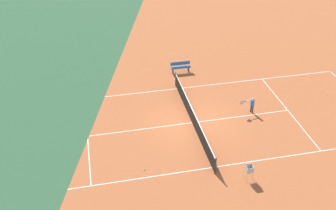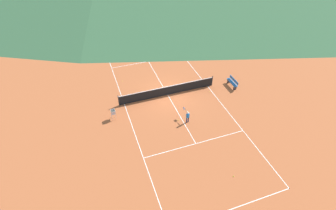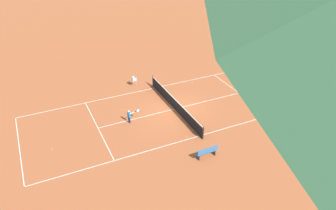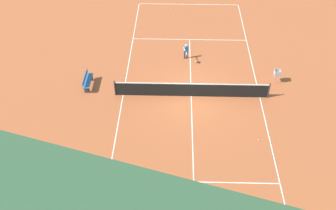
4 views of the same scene
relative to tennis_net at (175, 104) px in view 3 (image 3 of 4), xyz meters
name	(u,v)px [view 3 (image 3 of 4)]	position (x,y,z in m)	size (l,w,h in m)	color
ground_plane	(175,109)	(0.00, 0.00, -0.50)	(600.00, 600.00, 0.00)	#A8542D
court_line_markings	(175,109)	(0.00, 0.00, -0.50)	(8.25, 23.85, 0.01)	white
tennis_net	(175,104)	(0.00, 0.00, 0.00)	(9.18, 0.08, 1.06)	#2D2D2D
windscreen_fence_far	(318,62)	(0.00, 15.50, 0.81)	(17.28, 0.08, 2.90)	#2D754C
player_near_service	(275,77)	(-0.10, 10.46, 0.21)	(0.67, 0.93, 1.21)	#23284C
player_far_baseline	(130,115)	(0.30, -3.96, 0.15)	(0.36, 0.98, 1.10)	#23284C
tennis_ball_by_net_left	(316,107)	(4.74, 10.73, -0.47)	(0.07, 0.07, 0.07)	#CCE033
tennis_ball_alley_left	(132,117)	(-0.34, -3.59, -0.47)	(0.07, 0.07, 0.07)	#CCE033
tennis_ball_service_box	(192,83)	(-3.51, 3.59, -0.47)	(0.07, 0.07, 0.07)	#CCE033
tennis_ball_alley_right	(263,97)	(1.52, 7.80, -0.47)	(0.07, 0.07, 0.07)	#CCE033
tennis_ball_far_corner	(52,149)	(1.18, -9.91, -0.47)	(0.07, 0.07, 0.07)	#CCE033
tennis_ball_by_net_right	(269,80)	(-0.88, 10.57, -0.47)	(0.07, 0.07, 0.07)	#CCE033
tennis_ball_mid_court	(187,137)	(3.86, -0.93, -0.47)	(0.07, 0.07, 0.07)	#CCE033
ball_hopper	(134,79)	(-5.31, -1.55, 0.16)	(0.36, 0.36, 0.89)	#B7B7BC
courtside_bench	(207,152)	(6.34, -0.78, -0.05)	(0.36, 1.50, 0.84)	#336699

